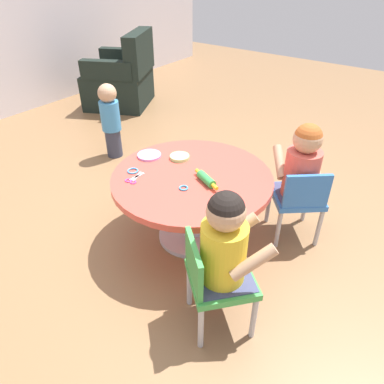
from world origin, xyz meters
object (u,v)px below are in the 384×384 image
Objects in this scene: armchair_dark at (122,79)px; toddler_standing at (111,119)px; seated_child_left at (225,242)px; child_chair_right at (298,198)px; child_chair_left at (215,279)px; craft_scissors at (133,179)px; seated_child_right at (303,164)px; rolling_pin at (206,179)px; craft_table at (192,190)px.

armchair_dark is 1.43× the size of toddler_standing.
seated_child_left is 3.30m from armchair_dark.
child_chair_left is at bearing 176.20° from child_chair_right.
child_chair_left is at bearing -107.17° from craft_scissors.
armchair_dark reaches higher than seated_child_left.
seated_child_left reaches higher than child_chair_left.
seated_child_right is at bearing -92.14° from toddler_standing.
child_chair_left is 1.05× the size of seated_child_right.
armchair_dark is at bearing 41.58° from toddler_standing.
child_chair_right is 0.80× the size of toddler_standing.
seated_child_right reaches higher than child_chair_left.
toddler_standing is at bearing 62.13° from seated_child_left.
child_chair_left is 3.88× the size of craft_scissors.
toddler_standing reaches higher than child_chair_left.
seated_child_right is at bearing -41.55° from rolling_pin.
armchair_dark is at bearing 53.88° from seated_child_left.
toddler_standing is at bearing 86.91° from child_chair_right.
seated_child_left reaches higher than craft_scissors.
seated_child_right is 0.76× the size of toddler_standing.
child_chair_right reaches higher than rolling_pin.
armchair_dark reaches higher than craft_scissors.
rolling_pin is (-0.02, -0.11, 0.13)m from craft_table.
craft_table is at bearing 49.05° from seated_child_left.
armchair_dark is 6.96× the size of craft_scissors.
toddler_standing reaches higher than craft_table.
seated_child_left reaches higher than craft_table.
rolling_pin is (0.45, 0.36, 0.19)m from child_chair_left.
child_chair_left reaches higher than rolling_pin.
child_chair_right is at bearing -112.32° from armchair_dark.
seated_child_left reaches higher than toddler_standing.
seated_child_left is at bearing 177.87° from child_chair_right.
craft_scissors is (-1.74, -1.90, 0.17)m from armchair_dark.
craft_scissors is at bearing 129.27° from child_chair_right.
toddler_standing is 1.26m from craft_scissors.
seated_child_right reaches higher than rolling_pin.
craft_scissors is (-0.23, 0.36, -0.02)m from rolling_pin.
rolling_pin is at bearing 38.79° from child_chair_left.
seated_child_left is at bearing 179.63° from seated_child_right.
seated_child_right is at bearing -49.79° from craft_table.
seated_child_left is 0.76× the size of toddler_standing.
seated_child_left is at bearing -126.12° from armchair_dark.
armchair_dark is (1.97, 2.63, 0.00)m from child_chair_left.
toddler_standing is 4.86× the size of craft_scissors.
child_chair_right is 2.90m from armchair_dark.
child_chair_left is 3.28m from armchair_dark.
craft_table is at bearing 130.21° from seated_child_right.
toddler_standing reaches higher than child_chair_right.
seated_child_left is 0.95× the size of child_chair_right.
child_chair_right is 0.23m from seated_child_right.
craft_table is 1.90× the size of seated_child_left.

